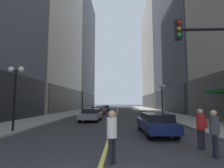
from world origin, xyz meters
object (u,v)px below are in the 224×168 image
street_lamp_left_near (15,84)px  car_grey (91,114)px  pedestrian_with_orange_bag (214,130)px  pedestrian_in_white_shirt (112,132)px  car_blue (101,109)px  street_lamp_left_far (83,96)px  car_navy (156,123)px  car_red (98,111)px  car_green (105,108)px  fire_hydrant_right (205,124)px  pedestrian_in_red_jacket (201,126)px  street_lamp_right_mid (162,93)px

street_lamp_left_near → car_grey: bearing=62.1°
pedestrian_with_orange_bag → pedestrian_in_white_shirt: size_ratio=0.99×
pedestrian_in_white_shirt → car_grey: bearing=102.3°
car_blue → street_lamp_left_far: size_ratio=0.99×
car_navy → car_blue: same height
car_blue → pedestrian_in_white_shirt: size_ratio=2.52×
car_red → pedestrian_with_orange_bag: pedestrian_with_orange_bag is taller
car_red → pedestrian_in_white_shirt: (3.06, -20.52, 0.30)m
street_lamp_left_far → car_grey: bearing=-74.3°
car_red → car_green: same height
car_navy → car_grey: same height
car_navy → fire_hydrant_right: 4.50m
car_red → fire_hydrant_right: car_red is taller
car_green → street_lamp_left_near: size_ratio=0.96×
pedestrian_in_red_jacket → street_lamp_left_far: street_lamp_left_far is taller
pedestrian_in_white_shirt → street_lamp_left_near: 8.95m
car_red → fire_hydrant_right: size_ratio=5.80×
pedestrian_in_red_jacket → street_lamp_right_mid: street_lamp_right_mid is taller
street_lamp_left_far → street_lamp_right_mid: (12.80, -8.47, 0.00)m
car_navy → fire_hydrant_right: bearing=26.6°
car_navy → pedestrian_in_red_jacket: bearing=-70.8°
pedestrian_in_white_shirt → street_lamp_left_near: size_ratio=0.39×
street_lamp_left_near → car_navy: bearing=-0.1°
car_navy → car_green: same height
car_grey → pedestrian_in_white_shirt: 13.20m
car_grey → fire_hydrant_right: car_grey is taller
street_lamp_right_mid → fire_hydrant_right: street_lamp_right_mid is taller
car_green → street_lamp_right_mid: street_lamp_right_mid is taller
street_lamp_left_near → street_lamp_right_mid: same height
pedestrian_with_orange_bag → street_lamp_right_mid: (2.30, 17.62, 2.25)m
pedestrian_in_white_shirt → street_lamp_left_near: street_lamp_left_near is taller
car_red → pedestrian_in_white_shirt: pedestrian_in_white_shirt is taller
pedestrian_in_white_shirt → fire_hydrant_right: bearing=48.6°
car_navy → street_lamp_left_far: street_lamp_left_far is taller
pedestrian_with_orange_bag → pedestrian_in_white_shirt: pedestrian_in_white_shirt is taller
car_green → pedestrian_with_orange_bag: 34.99m
car_blue → street_lamp_left_near: (-3.43, -22.05, 2.54)m
car_green → fire_hydrant_right: bearing=-70.8°
pedestrian_with_orange_bag → pedestrian_in_red_jacket: bearing=89.8°
car_grey → car_green: (-0.31, 22.21, 0.00)m
car_navy → pedestrian_in_white_shirt: (-2.54, -5.42, 0.30)m
car_blue → street_lamp_left_far: (-3.43, -0.59, 2.54)m
street_lamp_left_far → street_lamp_left_near: bearing=-90.0°
car_blue → pedestrian_in_white_shirt: pedestrian_in_white_shirt is taller
car_red → street_lamp_right_mid: street_lamp_right_mid is taller
pedestrian_with_orange_bag → street_lamp_left_near: bearing=156.2°
pedestrian_in_white_shirt → car_blue: bearing=96.9°
car_navy → street_lamp_right_mid: bearing=74.9°
car_green → pedestrian_in_white_shirt: 35.24m
car_grey → car_green: bearing=90.8°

